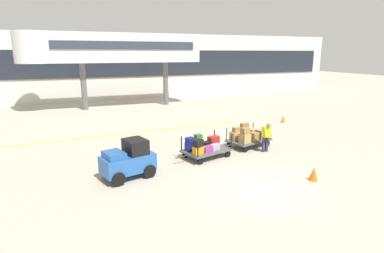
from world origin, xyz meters
TOP-DOWN VIEW (x-y plane):
  - ground_plane at (0.00, 0.00)m, footprint 120.00×120.00m
  - apron_lead_line at (-3.15, 9.99)m, footprint 16.01×1.22m
  - terminal_building at (0.00, 25.98)m, footprint 52.14×2.51m
  - jet_bridge at (-3.19, 19.99)m, footprint 15.98×3.00m
  - baggage_tug at (-4.44, 2.83)m, footprint 2.32×1.70m
  - baggage_cart_lead at (-0.56, 3.99)m, footprint 3.08×1.97m
  - baggage_cart_middle at (2.41, 4.78)m, footprint 3.08×1.97m
  - baggage_handler at (2.77, 3.59)m, footprint 0.40×0.44m
  - safety_cone_near at (2.43, -0.19)m, footprint 0.36×0.36m
  - safety_cone_far at (8.02, 9.01)m, footprint 0.36×0.36m

SIDE VIEW (x-z plane):
  - ground_plane at x=0.00m, z-range 0.00..0.00m
  - apron_lead_line at x=-3.15m, z-range 0.00..0.01m
  - safety_cone_near at x=2.43m, z-range 0.00..0.55m
  - safety_cone_far at x=8.02m, z-range 0.00..0.55m
  - baggage_cart_lead at x=-0.56m, z-range -0.02..1.11m
  - baggage_cart_middle at x=2.41m, z-range -0.04..1.23m
  - baggage_tug at x=-4.44m, z-range -0.04..1.54m
  - baggage_handler at x=2.77m, z-range 0.08..1.65m
  - terminal_building at x=0.00m, z-range 0.01..7.10m
  - jet_bridge at x=-3.19m, z-range 2.02..8.78m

